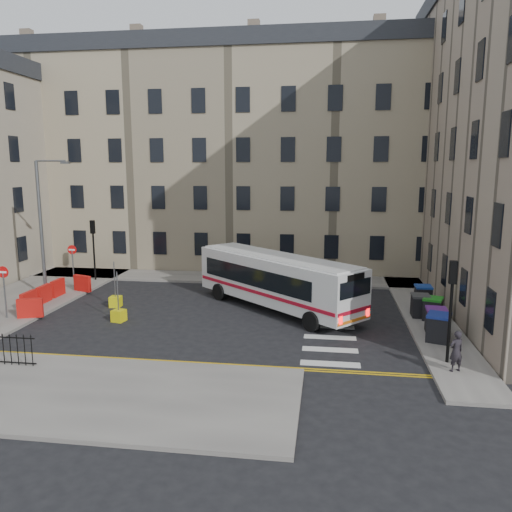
% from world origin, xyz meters
% --- Properties ---
extents(ground, '(120.00, 120.00, 0.00)m').
position_xyz_m(ground, '(0.00, 0.00, 0.00)').
color(ground, black).
rests_on(ground, ground).
extents(pavement_north, '(36.00, 3.20, 0.15)m').
position_xyz_m(pavement_north, '(-6.00, 8.60, 0.07)').
color(pavement_north, slate).
rests_on(pavement_north, ground).
extents(pavement_east, '(2.40, 26.00, 0.15)m').
position_xyz_m(pavement_east, '(9.00, 4.00, 0.07)').
color(pavement_east, slate).
rests_on(pavement_east, ground).
extents(pavement_west, '(6.00, 22.00, 0.15)m').
position_xyz_m(pavement_west, '(-14.00, 1.00, 0.07)').
color(pavement_west, slate).
rests_on(pavement_west, ground).
extents(pavement_sw, '(20.00, 6.00, 0.15)m').
position_xyz_m(pavement_sw, '(-7.00, -10.00, 0.07)').
color(pavement_sw, slate).
rests_on(pavement_sw, ground).
extents(terrace_north, '(38.30, 10.80, 17.20)m').
position_xyz_m(terrace_north, '(-7.00, 15.50, 8.62)').
color(terrace_north, tan).
rests_on(terrace_north, ground).
extents(traffic_light_east, '(0.28, 0.22, 4.10)m').
position_xyz_m(traffic_light_east, '(8.60, -5.50, 2.87)').
color(traffic_light_east, black).
rests_on(traffic_light_east, pavement_east).
extents(traffic_light_nw, '(0.28, 0.22, 4.10)m').
position_xyz_m(traffic_light_nw, '(-12.00, 6.50, 2.87)').
color(traffic_light_nw, black).
rests_on(traffic_light_nw, pavement_west).
extents(streetlamp, '(0.50, 0.22, 8.14)m').
position_xyz_m(streetlamp, '(-13.00, 2.00, 4.34)').
color(streetlamp, '#595B5E').
rests_on(streetlamp, pavement_west).
extents(no_entry_north, '(0.60, 0.08, 3.00)m').
position_xyz_m(no_entry_north, '(-12.50, 4.50, 2.08)').
color(no_entry_north, '#595B5E').
rests_on(no_entry_north, pavement_west).
extents(no_entry_south, '(0.60, 0.08, 3.00)m').
position_xyz_m(no_entry_south, '(-12.50, -2.50, 2.08)').
color(no_entry_south, '#595B5E').
rests_on(no_entry_south, pavement_west).
extents(roadworks_barriers, '(1.66, 6.26, 1.00)m').
position_xyz_m(roadworks_barriers, '(-11.84, 0.50, 0.65)').
color(roadworks_barriers, red).
rests_on(roadworks_barriers, pavement_west).
extents(bus, '(9.78, 9.14, 2.98)m').
position_xyz_m(bus, '(1.04, 1.46, 1.72)').
color(bus, silver).
rests_on(bus, ground).
extents(wheelie_bin_a, '(1.28, 1.37, 1.23)m').
position_xyz_m(wheelie_bin_a, '(8.77, -2.96, 0.77)').
color(wheelie_bin_a, black).
rests_on(wheelie_bin_a, pavement_east).
extents(wheelie_bin_b, '(1.00, 1.13, 1.18)m').
position_xyz_m(wheelie_bin_b, '(8.89, -1.89, 0.75)').
color(wheelie_bin_b, black).
rests_on(wheelie_bin_b, pavement_east).
extents(wheelie_bin_c, '(1.20, 1.28, 1.14)m').
position_xyz_m(wheelie_bin_c, '(9.16, 0.25, 0.73)').
color(wheelie_bin_c, black).
rests_on(wheelie_bin_c, pavement_east).
extents(wheelie_bin_d, '(0.92, 1.05, 1.15)m').
position_xyz_m(wheelie_bin_d, '(8.63, 0.75, 0.73)').
color(wheelie_bin_d, black).
rests_on(wheelie_bin_d, pavement_east).
extents(wheelie_bin_e, '(0.90, 1.03, 1.13)m').
position_xyz_m(wheelie_bin_e, '(9.16, 2.94, 0.72)').
color(wheelie_bin_e, black).
rests_on(wheelie_bin_e, pavement_east).
extents(pedestrian, '(0.69, 0.59, 1.60)m').
position_xyz_m(pedestrian, '(8.68, -6.40, 0.95)').
color(pedestrian, black).
rests_on(pedestrian, pavement_east).
extents(bollard_yellow, '(0.64, 0.64, 0.60)m').
position_xyz_m(bollard_yellow, '(-8.00, 0.73, 0.30)').
color(bollard_yellow, yellow).
rests_on(bollard_yellow, ground).
extents(bollard_chevron, '(0.70, 0.70, 0.60)m').
position_xyz_m(bollard_chevron, '(-6.71, -1.83, 0.30)').
color(bollard_chevron, '#CFC50C').
rests_on(bollard_chevron, ground).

